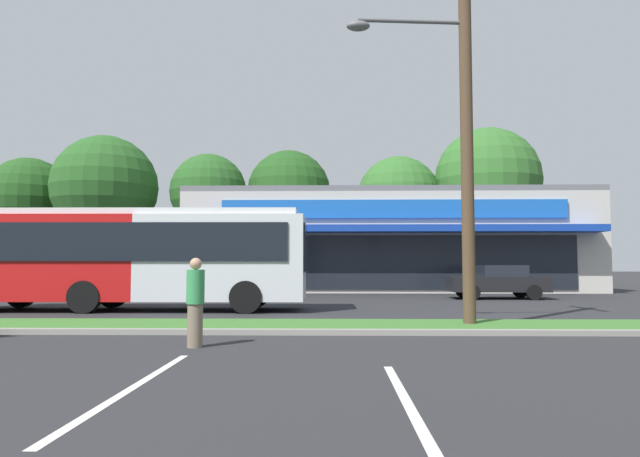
# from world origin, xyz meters

# --- Properties ---
(grass_median) EXTENTS (56.00, 2.20, 0.12)m
(grass_median) POSITION_xyz_m (0.00, 14.00, 0.06)
(grass_median) COLOR #386B28
(grass_median) RESTS_ON ground_plane
(curb_lip) EXTENTS (56.00, 0.24, 0.12)m
(curb_lip) POSITION_xyz_m (0.00, 12.78, 0.06)
(curb_lip) COLOR gray
(curb_lip) RESTS_ON ground_plane
(parking_stripe_2) EXTENTS (0.12, 4.80, 0.01)m
(parking_stripe_2) POSITION_xyz_m (0.35, 7.56, 0.00)
(parking_stripe_2) COLOR silver
(parking_stripe_2) RESTS_ON ground_plane
(parking_stripe_3) EXTENTS (0.12, 4.80, 0.01)m
(parking_stripe_3) POSITION_xyz_m (3.59, 6.62, 0.00)
(parking_stripe_3) COLOR silver
(parking_stripe_3) RESTS_ON ground_plane
(storefront_building) EXTENTS (22.27, 13.61, 5.61)m
(storefront_building) POSITION_xyz_m (5.92, 36.13, 2.81)
(storefront_building) COLOR #BCB7AD
(storefront_building) RESTS_ON ground_plane
(tree_far_left) EXTENTS (6.93, 6.93, 10.27)m
(tree_far_left) POSITION_xyz_m (-22.28, 46.79, 6.79)
(tree_far_left) COLOR #473323
(tree_far_left) RESTS_ON ground_plane
(tree_left) EXTENTS (8.06, 8.06, 11.49)m
(tree_left) POSITION_xyz_m (-14.92, 44.24, 7.45)
(tree_left) COLOR #473323
(tree_left) RESTS_ON ground_plane
(tree_mid_left) EXTENTS (5.93, 5.93, 10.11)m
(tree_mid_left) POSITION_xyz_m (-6.94, 44.65, 7.12)
(tree_mid_left) COLOR #473323
(tree_mid_left) RESTS_ON ground_plane
(tree_mid) EXTENTS (6.72, 6.72, 10.73)m
(tree_mid) POSITION_xyz_m (-0.79, 46.54, 7.35)
(tree_mid) COLOR #473323
(tree_mid) RESTS_ON ground_plane
(tree_mid_right) EXTENTS (6.60, 6.60, 10.09)m
(tree_mid_right) POSITION_xyz_m (8.02, 45.94, 6.78)
(tree_mid_right) COLOR #473323
(tree_mid_right) RESTS_ON ground_plane
(tree_right) EXTENTS (8.23, 8.23, 12.18)m
(tree_right) POSITION_xyz_m (14.93, 45.28, 8.05)
(tree_right) COLOR #473323
(tree_right) RESTS_ON ground_plane
(utility_pole) EXTENTS (3.04, 2.40, 10.18)m
(utility_pole) POSITION_xyz_m (5.84, 14.08, 5.44)
(utility_pole) COLOR #4C3826
(utility_pole) RESTS_ON ground_plane
(city_bus) EXTENTS (11.72, 2.78, 3.25)m
(city_bus) POSITION_xyz_m (-3.95, 19.09, 1.76)
(city_bus) COLOR #B71414
(city_bus) RESTS_ON ground_plane
(car_0) EXTENTS (4.14, 1.99, 1.46)m
(car_0) POSITION_xyz_m (9.96, 25.64, 0.75)
(car_0) COLOR black
(car_0) RESTS_ON ground_plane
(car_2) EXTENTS (4.16, 1.99, 1.47)m
(car_2) POSITION_xyz_m (-2.14, 24.89, 0.77)
(car_2) COLOR #9E998C
(car_2) RESTS_ON ground_plane
(pedestrian_near_bench) EXTENTS (0.33, 0.33, 1.62)m
(pedestrian_near_bench) POSITION_xyz_m (0.29, 10.90, 0.81)
(pedestrian_near_bench) COLOR #726651
(pedestrian_near_bench) RESTS_ON ground_plane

